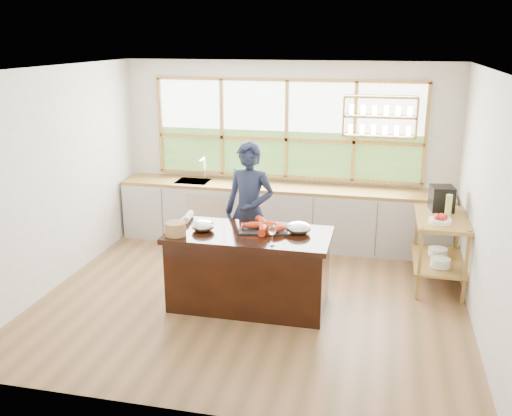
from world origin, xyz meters
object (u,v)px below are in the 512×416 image
(island, at_px, (249,269))
(espresso_machine, at_px, (442,198))
(wicker_basket, at_px, (175,229))
(cook, at_px, (249,212))

(island, height_order, espresso_machine, espresso_machine)
(island, xyz_separation_m, wicker_basket, (-0.78, -0.26, 0.52))
(espresso_machine, bearing_deg, island, -155.77)
(cook, xyz_separation_m, espresso_machine, (2.37, 0.60, 0.16))
(wicker_basket, bearing_deg, espresso_machine, 29.07)
(island, xyz_separation_m, cook, (-0.18, 0.79, 0.44))
(cook, bearing_deg, espresso_machine, 23.58)
(cook, height_order, wicker_basket, cook)
(island, height_order, cook, cook)
(espresso_machine, bearing_deg, wicker_basket, -159.09)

